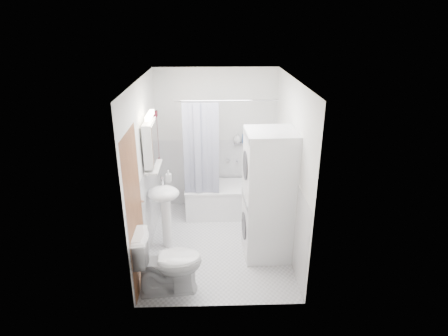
{
  "coord_description": "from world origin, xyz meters",
  "views": [
    {
      "loc": [
        -0.07,
        -4.74,
        3.14
      ],
      "look_at": [
        0.09,
        0.15,
        1.15
      ],
      "focal_mm": 30.0,
      "sensor_mm": 36.0,
      "label": 1
    }
  ],
  "objects_px": {
    "bathtub": "(226,198)",
    "toilet": "(167,262)",
    "washer_dryer": "(268,196)",
    "sink": "(164,203)"
  },
  "relations": [
    {
      "from": "bathtub",
      "to": "toilet",
      "type": "relative_size",
      "value": 1.62
    },
    {
      "from": "sink",
      "to": "washer_dryer",
      "type": "distance_m",
      "value": 1.46
    },
    {
      "from": "bathtub",
      "to": "toilet",
      "type": "height_order",
      "value": "toilet"
    },
    {
      "from": "bathtub",
      "to": "toilet",
      "type": "xyz_separation_m",
      "value": [
        -0.77,
        -1.92,
        0.12
      ]
    },
    {
      "from": "washer_dryer",
      "to": "toilet",
      "type": "xyz_separation_m",
      "value": [
        -1.3,
        -0.75,
        -0.5
      ]
    },
    {
      "from": "toilet",
      "to": "bathtub",
      "type": "bearing_deg",
      "value": -27.48
    },
    {
      "from": "sink",
      "to": "toilet",
      "type": "relative_size",
      "value": 1.25
    },
    {
      "from": "bathtub",
      "to": "washer_dryer",
      "type": "relative_size",
      "value": 0.74
    },
    {
      "from": "sink",
      "to": "washer_dryer",
      "type": "height_order",
      "value": "washer_dryer"
    },
    {
      "from": "bathtub",
      "to": "sink",
      "type": "xyz_separation_m",
      "value": [
        -0.9,
        -0.95,
        0.42
      ]
    }
  ]
}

